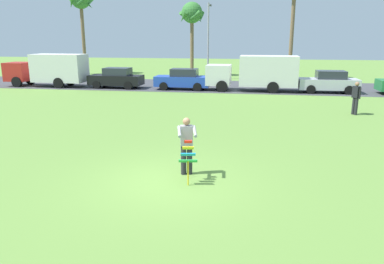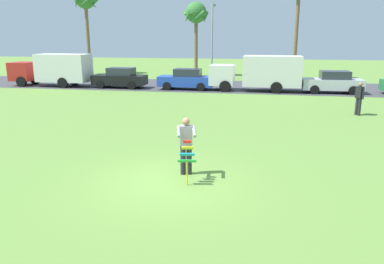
{
  "view_description": "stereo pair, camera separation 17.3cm",
  "coord_description": "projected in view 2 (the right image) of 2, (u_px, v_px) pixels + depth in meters",
  "views": [
    {
      "loc": [
        2.25,
        -9.71,
        4.01
      ],
      "look_at": [
        0.39,
        1.67,
        1.05
      ],
      "focal_mm": 34.95,
      "sensor_mm": 36.0,
      "label": 1
    },
    {
      "loc": [
        2.42,
        -9.68,
        4.01
      ],
      "look_at": [
        0.39,
        1.67,
        1.05
      ],
      "focal_mm": 34.95,
      "sensor_mm": 36.0,
      "label": 2
    }
  ],
  "objects": [
    {
      "name": "parked_truck_white_box",
      "position": [
        261.0,
        72.0,
        27.73
      ],
      "size": [
        6.74,
        2.21,
        2.62
      ],
      "color": "silver",
      "rests_on": "ground"
    },
    {
      "name": "kite_held",
      "position": [
        187.0,
        156.0,
        10.33
      ],
      "size": [
        0.53,
        0.68,
        1.18
      ],
      "color": "red",
      "rests_on": "ground"
    },
    {
      "name": "person_kite_flyer",
      "position": [
        186.0,
        144.0,
        10.96
      ],
      "size": [
        0.65,
        0.74,
        1.73
      ],
      "color": "#26262B",
      "rests_on": "ground"
    },
    {
      "name": "streetlight_pole",
      "position": [
        212.0,
        36.0,
        34.97
      ],
      "size": [
        0.24,
        1.65,
        7.0
      ],
      "color": "#9E9EA3",
      "rests_on": "ground"
    },
    {
      "name": "parked_car_black",
      "position": [
        120.0,
        78.0,
        29.77
      ],
      "size": [
        4.25,
        1.93,
        1.6
      ],
      "color": "black",
      "rests_on": "ground"
    },
    {
      "name": "ground_plane",
      "position": [
        168.0,
        181.0,
        10.64
      ],
      "size": [
        120.0,
        120.0,
        0.0
      ],
      "primitive_type": "plane",
      "color": "olive"
    },
    {
      "name": "parked_car_blue",
      "position": [
        186.0,
        79.0,
        28.85
      ],
      "size": [
        4.21,
        1.85,
        1.6
      ],
      "color": "#2347B7",
      "rests_on": "ground"
    },
    {
      "name": "person_walker_near",
      "position": [
        359.0,
        97.0,
        19.36
      ],
      "size": [
        0.38,
        0.5,
        1.73
      ],
      "color": "#26262B",
      "rests_on": "ground"
    },
    {
      "name": "palm_tree_left_near",
      "position": [
        86.0,
        3.0,
        39.28
      ],
      "size": [
        2.58,
        2.71,
        8.89
      ],
      "color": "brown",
      "rests_on": "ground"
    },
    {
      "name": "road_strip",
      "position": [
        229.0,
        86.0,
        30.8
      ],
      "size": [
        120.0,
        8.0,
        0.01
      ],
      "primitive_type": "cube",
      "color": "#424247",
      "rests_on": "ground"
    },
    {
      "name": "palm_tree_right_near",
      "position": [
        196.0,
        16.0,
        37.61
      ],
      "size": [
        2.58,
        2.71,
        7.37
      ],
      "color": "brown",
      "rests_on": "ground"
    },
    {
      "name": "parked_truck_red_cab",
      "position": [
        55.0,
        69.0,
        30.56
      ],
      "size": [
        6.75,
        2.24,
        2.62
      ],
      "color": "#B2231E",
      "rests_on": "ground"
    },
    {
      "name": "parked_car_silver",
      "position": [
        333.0,
        82.0,
        27.01
      ],
      "size": [
        4.22,
        1.88,
        1.6
      ],
      "color": "silver",
      "rests_on": "ground"
    }
  ]
}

